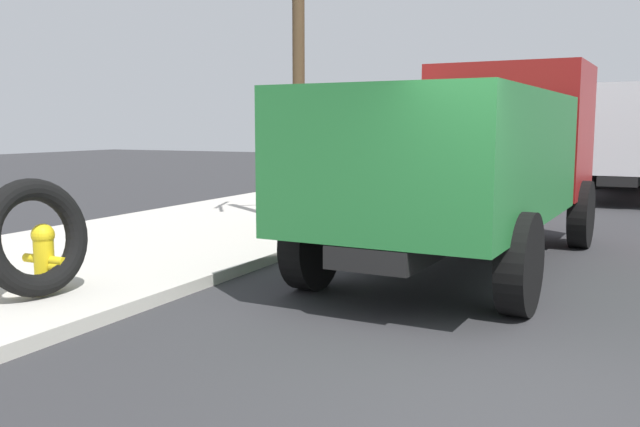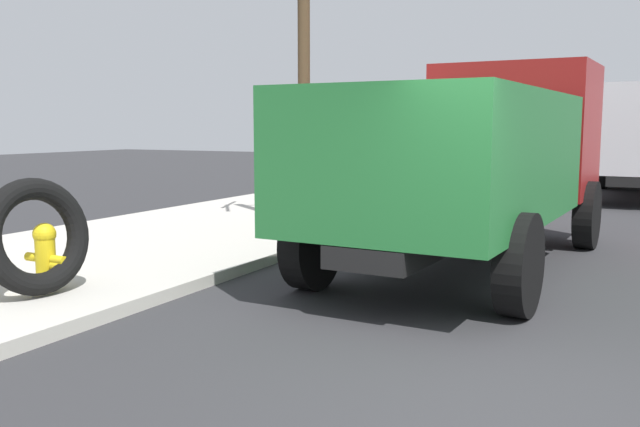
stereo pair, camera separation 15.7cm
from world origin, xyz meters
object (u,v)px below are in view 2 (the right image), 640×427
at_px(dump_truck_green, 475,152).
at_px(dump_truck_yellow, 634,136).
at_px(bare_tree, 303,69).
at_px(fire_hydrant, 46,254).
at_px(loose_tire, 36,237).

bearing_deg(dump_truck_green, dump_truck_yellow, -4.51).
bearing_deg(dump_truck_green, bare_tree, 65.68).
relative_size(dump_truck_green, dump_truck_yellow, 1.00).
distance_m(fire_hydrant, dump_truck_green, 5.83).
bearing_deg(loose_tire, fire_hydrant, 30.76).
height_order(fire_hydrant, loose_tire, loose_tire).
distance_m(dump_truck_green, dump_truck_yellow, 17.78).
height_order(loose_tire, dump_truck_green, dump_truck_green).
distance_m(dump_truck_green, bare_tree, 4.25).
relative_size(dump_truck_yellow, bare_tree, 1.27).
bearing_deg(dump_truck_yellow, loose_tire, 167.39).
distance_m(loose_tire, dump_truck_green, 5.89).
distance_m(fire_hydrant, loose_tire, 0.39).
distance_m(dump_truck_yellow, bare_tree, 16.91).
xyz_separation_m(fire_hydrant, loose_tire, (-0.25, -0.15, 0.25)).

